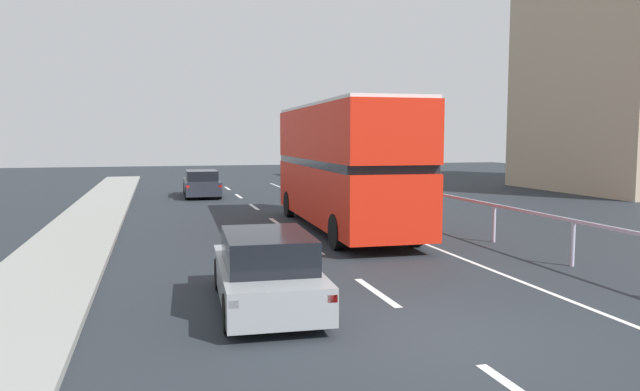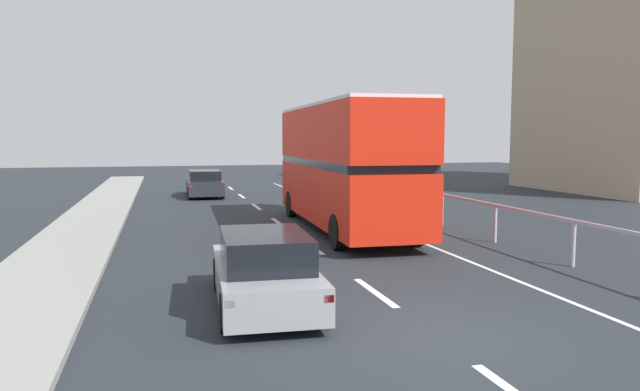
# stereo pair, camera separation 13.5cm
# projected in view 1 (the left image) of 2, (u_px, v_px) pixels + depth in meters

# --- Properties ---
(ground_plane) EXTENTS (75.43, 120.00, 0.10)m
(ground_plane) POSITION_uv_depth(u_px,v_px,m) (437.00, 337.00, 9.46)
(ground_plane) COLOR #23292E
(lane_paint_markings) EXTENTS (3.48, 46.00, 0.01)m
(lane_paint_markings) POSITION_uv_depth(u_px,v_px,m) (372.00, 240.00, 18.24)
(lane_paint_markings) COLOR silver
(lane_paint_markings) RESTS_ON ground
(bridge_side_railing) EXTENTS (0.10, 42.00, 1.15)m
(bridge_side_railing) POSITION_uv_depth(u_px,v_px,m) (465.00, 205.00, 19.44)
(bridge_side_railing) COLOR #B1AAC1
(bridge_side_railing) RESTS_ON ground
(double_decker_bus_red) EXTENTS (2.86, 10.31, 4.22)m
(double_decker_bus_red) POSITION_uv_depth(u_px,v_px,m) (343.00, 163.00, 20.10)
(double_decker_bus_red) COLOR red
(double_decker_bus_red) RESTS_ON ground
(hatchback_car_near) EXTENTS (1.91, 4.30, 1.39)m
(hatchback_car_near) POSITION_uv_depth(u_px,v_px,m) (266.00, 271.00, 10.95)
(hatchback_car_near) COLOR gray
(hatchback_car_near) RESTS_ON ground
(sedan_car_ahead) EXTENTS (1.89, 4.53, 1.40)m
(sedan_car_ahead) POSITION_uv_depth(u_px,v_px,m) (202.00, 184.00, 31.66)
(sedan_car_ahead) COLOR #232730
(sedan_car_ahead) RESTS_ON ground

